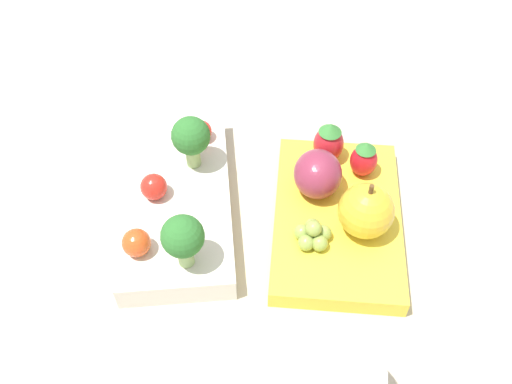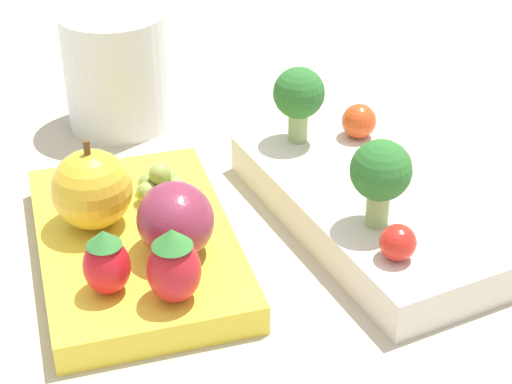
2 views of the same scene
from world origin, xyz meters
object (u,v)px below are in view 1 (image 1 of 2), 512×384
bento_box_fruit (337,219)px  grape_cluster (313,234)px  bento_box_savoury (177,200)px  broccoli_floret_0 (183,238)px  cherry_tomato_2 (136,243)px  apple (366,211)px  strawberry_1 (364,159)px  cherry_tomato_0 (154,187)px  cherry_tomato_1 (201,131)px  plum (318,174)px  strawberry_0 (329,142)px  broccoli_floret_1 (191,137)px

bento_box_fruit → grape_cluster: size_ratio=5.60×
bento_box_savoury → broccoli_floret_0: bearing=-165.2°
cherry_tomato_2 → apple: apple is taller
broccoli_floret_0 → grape_cluster: bearing=-73.3°
bento_box_savoury → strawberry_1: (0.04, -0.17, 0.02)m
cherry_tomato_0 → apple: bearing=-97.1°
cherry_tomato_1 → strawberry_1: bearing=-101.4°
plum → grape_cluster: bearing=175.5°
bento_box_fruit → apple: size_ratio=3.24×
bento_box_fruit → strawberry_1: bearing=-26.1°
plum → apple: bearing=-137.2°
cherry_tomato_1 → grape_cluster: cherry_tomato_1 is taller
apple → broccoli_floret_0: bearing=107.5°
bento_box_fruit → strawberry_0: bearing=6.5°
bento_box_fruit → broccoli_floret_1: 0.15m
bento_box_savoury → broccoli_floret_0: size_ratio=4.05×
cherry_tomato_2 → bento_box_savoury: bearing=-17.8°
broccoli_floret_0 → strawberry_0: broccoli_floret_0 is taller
bento_box_fruit → plum: (0.03, 0.02, 0.03)m
bento_box_savoury → broccoli_floret_1: (0.03, -0.01, 0.05)m
broccoli_floret_0 → plum: 0.14m
bento_box_fruit → cherry_tomato_2: cherry_tomato_2 is taller
broccoli_floret_1 → cherry_tomato_1: 0.04m
apple → strawberry_1: 0.07m
bento_box_savoury → strawberry_0: 0.15m
grape_cluster → cherry_tomato_2: bearing=98.8°
plum → grape_cluster: plum is taller
cherry_tomato_0 → grape_cluster: 0.15m
bento_box_savoury → bento_box_fruit: (-0.01, -0.15, -0.00)m
cherry_tomato_1 → cherry_tomato_2: (-0.14, 0.04, 0.00)m
cherry_tomato_2 → grape_cluster: bearing=-81.2°
bento_box_fruit → strawberry_1: 0.06m
broccoli_floret_1 → cherry_tomato_0: size_ratio=2.28×
strawberry_0 → bento_box_fruit: bearing=-173.5°
cherry_tomato_0 → strawberry_0: strawberry_0 is taller
broccoli_floret_0 → cherry_tomato_0: broccoli_floret_0 is taller
broccoli_floret_1 → strawberry_0: broccoli_floret_1 is taller
broccoli_floret_0 → apple: broccoli_floret_0 is taller
bento_box_savoury → cherry_tomato_2: cherry_tomato_2 is taller
apple → cherry_tomato_2: bearing=101.3°
grape_cluster → broccoli_floret_0: bearing=106.7°
broccoli_floret_0 → strawberry_1: broccoli_floret_0 is taller
cherry_tomato_0 → plum: 0.15m
bento_box_savoury → apple: bearing=-99.9°
apple → bento_box_fruit: bearing=51.4°
strawberry_0 → plum: size_ratio=0.94×
cherry_tomato_2 → broccoli_floret_0: bearing=-101.9°
apple → plum: (0.04, 0.04, -0.00)m
bento_box_fruit → cherry_tomato_2: 0.18m
cherry_tomato_1 → grape_cluster: size_ratio=0.63×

